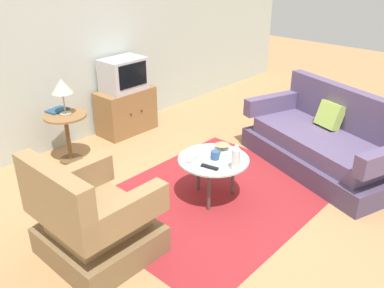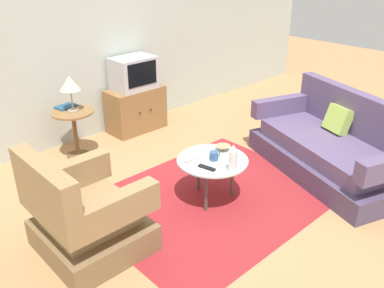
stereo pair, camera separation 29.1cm
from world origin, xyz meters
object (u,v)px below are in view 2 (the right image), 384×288
(side_table, at_px, (74,124))
(book, at_px, (66,106))
(couch, at_px, (332,148))
(vase, at_px, (233,158))
(television, at_px, (134,73))
(table_lamp, at_px, (70,84))
(tv_remote_dark, at_px, (207,168))
(bowl, at_px, (223,148))
(tv_remote_silver, at_px, (191,159))
(tv_stand, at_px, (136,109))
(coffee_table, at_px, (212,163))
(mug, at_px, (214,156))
(armchair, at_px, (85,218))

(side_table, relative_size, book, 2.25)
(couch, height_order, vase, couch)
(television, height_order, table_lamp, television)
(tv_remote_dark, bearing_deg, bowl, 100.61)
(tv_remote_dark, bearing_deg, tv_remote_silver, 166.49)
(tv_stand, distance_m, vase, 2.36)
(tv_stand, distance_m, table_lamp, 1.21)
(couch, height_order, coffee_table, couch)
(coffee_table, xyz_separation_m, tv_stand, (0.52, 1.99, -0.11))
(couch, xyz_separation_m, vase, (-1.43, 0.24, 0.29))
(book, bearing_deg, side_table, -103.61)
(coffee_table, xyz_separation_m, bowl, (0.22, 0.07, 0.07))
(table_lamp, relative_size, bowl, 2.82)
(couch, height_order, side_table, couch)
(side_table, xyz_separation_m, bowl, (0.74, -1.75, 0.06))
(tv_stand, height_order, bowl, tv_stand)
(side_table, distance_m, book, 0.25)
(coffee_table, height_order, tv_stand, tv_stand)
(table_lamp, distance_m, book, 0.37)
(side_table, xyz_separation_m, mug, (0.52, -1.83, 0.07))
(television, distance_m, vase, 2.36)
(armchair, distance_m, table_lamp, 1.93)
(table_lamp, distance_m, vase, 2.18)
(couch, bearing_deg, mug, 89.15)
(side_table, xyz_separation_m, tv_stand, (1.03, 0.18, -0.12))
(table_lamp, bearing_deg, tv_remote_silver, -78.50)
(armchair, distance_m, coffee_table, 1.35)
(coffee_table, relative_size, mug, 5.36)
(coffee_table, height_order, table_lamp, table_lamp)
(armchair, height_order, book, armchair)
(vase, xyz_separation_m, tv_remote_dark, (-0.15, 0.19, -0.12))
(television, bearing_deg, bowl, -98.74)
(tv_stand, xyz_separation_m, table_lamp, (-1.02, -0.18, 0.62))
(coffee_table, distance_m, mug, 0.09)
(side_table, bearing_deg, vase, -76.94)
(coffee_table, height_order, tv_remote_silver, tv_remote_silver)
(couch, distance_m, tv_remote_silver, 1.71)
(side_table, height_order, book, book)
(television, distance_m, mug, 2.10)
(tv_stand, distance_m, bowl, 1.95)
(tv_stand, bearing_deg, book, -179.99)
(couch, relative_size, television, 3.66)
(tv_remote_dark, xyz_separation_m, tv_remote_silver, (0.01, 0.23, 0.00))
(armchair, height_order, vase, armchair)
(table_lamp, height_order, bowl, table_lamp)
(couch, xyz_separation_m, book, (-1.90, 2.52, 0.31))
(coffee_table, bearing_deg, tv_remote_dark, -151.56)
(armchair, relative_size, vase, 3.47)
(book, bearing_deg, mug, -85.68)
(side_table, relative_size, tv_remote_silver, 3.43)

